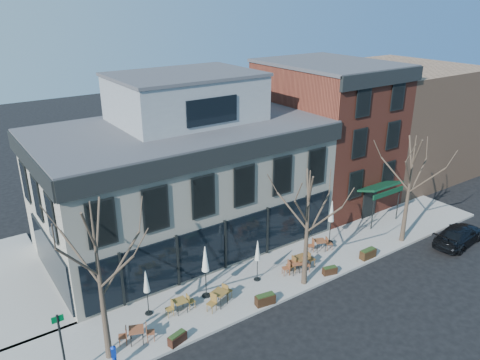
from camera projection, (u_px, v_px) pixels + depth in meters
ground at (225, 271)px, 28.82m from camera, size 120.00×120.00×0.00m
sidewalk_front at (288, 269)px, 28.88m from camera, size 33.50×4.70×0.15m
sidewalk_side at (8, 284)px, 27.40m from camera, size 4.50×12.00×0.15m
corner_building at (183, 175)px, 31.00m from camera, size 18.39×10.39×11.10m
red_brick_building at (326, 132)px, 37.47m from camera, size 8.20×11.78×11.18m
bg_building at (395, 120)px, 43.79m from camera, size 12.00×12.00×10.00m
tree_corner at (100, 282)px, 20.31m from camera, size 3.93×3.98×7.92m
tree_mid at (307, 227)px, 26.05m from camera, size 3.50×3.55×7.04m
tree_right at (409, 188)px, 30.75m from camera, size 3.72×3.77×7.48m
sign_pole at (62, 344)px, 19.81m from camera, size 0.50×0.10×3.40m
parked_sedan at (459, 235)px, 31.77m from camera, size 4.90×2.46×1.37m
call_box at (114, 357)px, 20.83m from camera, size 0.26×0.26×1.29m
cafe_set_0 at (137, 334)px, 22.54m from camera, size 1.80×1.07×0.93m
cafe_set_1 at (180, 305)px, 24.72m from camera, size 1.69×0.70×0.88m
cafe_set_2 at (220, 297)px, 25.27m from camera, size 1.94×1.10×1.00m
cafe_set_3 at (296, 266)px, 28.19m from camera, size 1.82×0.99×0.93m
cafe_set_4 at (301, 262)px, 28.54m from camera, size 2.03×0.87×1.06m
cafe_set_5 at (320, 244)px, 30.69m from camera, size 1.78×1.07×0.92m
umbrella_0 at (146, 284)px, 24.05m from camera, size 0.42×0.42×2.64m
umbrella_1 at (205, 262)px, 25.38m from camera, size 0.50×0.50×3.15m
umbrella_2 at (258, 253)px, 27.02m from camera, size 0.42×0.42×2.60m
umbrella_4 at (331, 213)px, 31.10m from camera, size 0.49×0.49×3.08m
planter_0 at (177, 338)px, 22.56m from camera, size 1.03×0.62×0.54m
planter_1 at (265, 299)px, 25.39m from camera, size 1.16×0.62×0.62m
planter_2 at (330, 270)px, 28.18m from camera, size 0.95×0.57×0.50m
planter_3 at (368, 254)px, 29.89m from camera, size 1.13×0.46×0.63m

